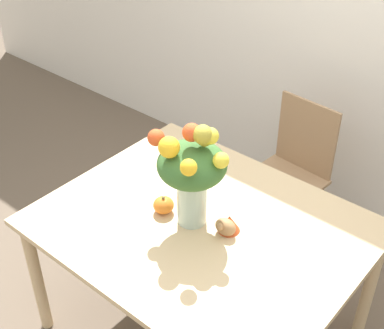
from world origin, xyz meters
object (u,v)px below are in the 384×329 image
dining_chair_near_window (290,173)px  turkey_figurine (228,225)px  pumpkin (164,205)px  flower_vase (192,171)px

dining_chair_near_window → turkey_figurine: bearing=-72.3°
pumpkin → flower_vase: bearing=13.8°
flower_vase → turkey_figurine: size_ratio=3.83×
flower_vase → pumpkin: (-0.14, -0.03, -0.24)m
flower_vase → dining_chair_near_window: bearing=92.3°
turkey_figurine → flower_vase: bearing=-164.9°
pumpkin → dining_chair_near_window: (0.10, 1.00, -0.32)m
flower_vase → pumpkin: flower_vase is taller
flower_vase → dining_chair_near_window: size_ratio=0.57×
flower_vase → turkey_figurine: bearing=15.1°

